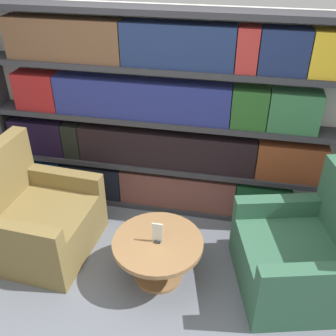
# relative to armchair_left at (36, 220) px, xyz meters

# --- Properties ---
(ground_plane) EXTENTS (14.00, 14.00, 0.00)m
(ground_plane) POSITION_rel_armchair_left_xyz_m (1.03, -0.47, -0.31)
(ground_plane) COLOR slate
(bookshelf) EXTENTS (3.41, 0.30, 1.97)m
(bookshelf) POSITION_rel_armchair_left_xyz_m (0.98, 0.85, 0.65)
(bookshelf) COLOR silver
(bookshelf) RESTS_ON ground_plane
(armchair_left) EXTENTS (0.90, 0.94, 0.97)m
(armchair_left) POSITION_rel_armchair_left_xyz_m (0.00, 0.00, 0.00)
(armchair_left) COLOR olive
(armchair_left) RESTS_ON ground_plane
(armchair_right) EXTENTS (1.04, 1.08, 0.97)m
(armchair_right) POSITION_rel_armchair_left_xyz_m (2.26, 0.01, 0.00)
(armchair_right) COLOR #336047
(armchair_right) RESTS_ON ground_plane
(coffee_table) EXTENTS (0.73, 0.73, 0.40)m
(coffee_table) POSITION_rel_armchair_left_xyz_m (1.13, -0.14, -0.03)
(coffee_table) COLOR olive
(coffee_table) RESTS_ON ground_plane
(table_sign) EXTENTS (0.08, 0.06, 0.18)m
(table_sign) POSITION_rel_armchair_left_xyz_m (1.13, -0.14, 0.16)
(table_sign) COLOR black
(table_sign) RESTS_ON coffee_table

